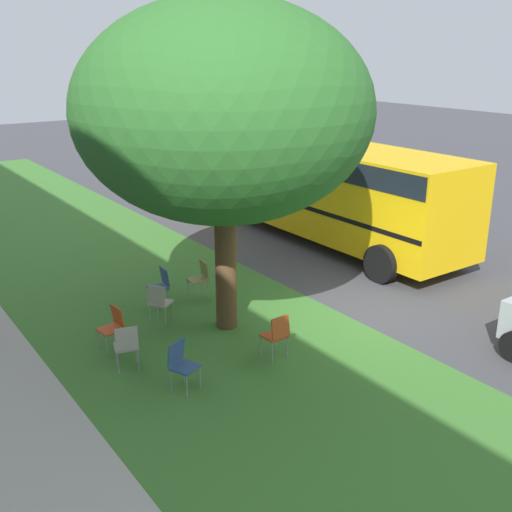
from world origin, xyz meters
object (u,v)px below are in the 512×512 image
chair_2 (160,284)px  chair_6 (126,344)px  chair_1 (181,362)px  chair_0 (200,276)px  school_bus (316,179)px  chair_4 (159,300)px  street_tree (223,112)px  chair_5 (277,333)px  chair_3 (113,325)px

chair_2 → chair_6: same height
chair_2 → chair_1: bearing=158.5°
chair_2 → chair_6: bearing=141.3°
chair_0 → chair_1: bearing=145.2°
school_bus → chair_1: bearing=126.0°
chair_0 → chair_1: 4.07m
chair_6 → chair_4: bearing=-43.5°
chair_2 → school_bus: size_ratio=0.08×
street_tree → chair_4: (0.93, 1.08, -3.86)m
street_tree → chair_5: 4.23m
chair_0 → chair_2: 0.97m
chair_2 → chair_4: bearing=151.3°
chair_1 → chair_0: bearing=-34.8°
chair_0 → school_bus: (2.26, -5.38, 1.24)m
chair_4 → chair_3: bearing=114.1°
chair_6 → chair_0: bearing=-52.0°
street_tree → chair_1: street_tree is taller
chair_4 → chair_6: same height
chair_5 → school_bus: (5.66, -5.73, 1.24)m
street_tree → chair_4: bearing=49.2°
chair_0 → chair_4: 1.61m
chair_5 → chair_6: (1.20, 2.45, 0.00)m
chair_1 → chair_4: same height
chair_2 → chair_3: size_ratio=1.00×
chair_4 → chair_6: bearing=136.5°
chair_5 → chair_1: bearing=88.3°
chair_2 → chair_3: same height
chair_6 → school_bus: 9.40m
chair_5 → school_bus: school_bus is taller
chair_1 → chair_6: 1.24m
chair_4 → chair_2: bearing=-28.7°
chair_1 → chair_4: size_ratio=1.00×
street_tree → school_bus: bearing=-55.5°
street_tree → chair_6: 4.61m
chair_4 → school_bus: size_ratio=0.08×
chair_0 → chair_5: bearing=174.1°
chair_1 → chair_5: same height
chair_1 → chair_6: (1.14, 0.48, 0.00)m
street_tree → chair_4: size_ratio=7.35×
chair_1 → chair_5: (-0.06, -1.97, 0.00)m
chair_3 → chair_6: bearing=172.3°
street_tree → chair_4: 4.12m
chair_5 → school_bus: bearing=-45.4°
street_tree → chair_2: street_tree is taller
chair_3 → chair_2: bearing=-50.8°
chair_4 → chair_5: 2.87m
chair_4 → chair_6: (-1.46, 1.38, 0.00)m
chair_2 → school_bus: school_bus is taller
chair_1 → chair_6: same height
chair_6 → chair_3: bearing=-7.7°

